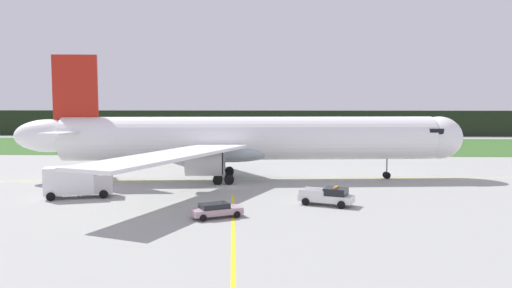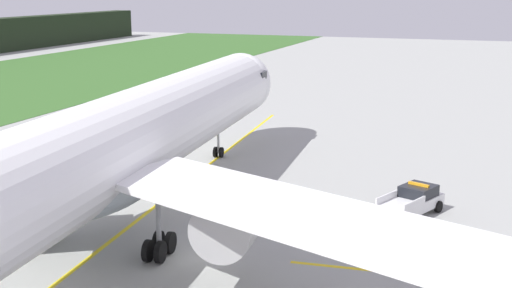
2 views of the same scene
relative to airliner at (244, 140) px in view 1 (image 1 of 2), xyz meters
name	(u,v)px [view 1 (image 1 of 2)]	position (x,y,z in m)	size (l,w,h in m)	color
ground	(226,187)	(-1.85, -5.89, -5.26)	(320.00, 320.00, 0.00)	#9A9C97
grass_verge	(250,146)	(-1.85, 49.42, -5.24)	(320.00, 42.86, 0.04)	#346027
distant_tree_line	(256,123)	(-1.85, 83.72, -1.61)	(288.00, 4.83, 7.31)	black
taxiway_centerline_main	(250,180)	(0.70, 0.06, -5.26)	(76.42, 0.30, 0.01)	yellow
taxiway_centerline_spur	(233,228)	(0.64, -25.02, -5.26)	(28.68, 0.30, 0.01)	yellow
airliner	(244,140)	(0.00, 0.00, 0.00)	(58.35, 52.49, 16.10)	white
ops_pickup_truck	(328,196)	(9.32, -15.81, -4.36)	(5.67, 3.90, 1.94)	silver
catering_truck	(77,181)	(-17.11, -12.88, -3.49)	(7.34, 4.34, 3.48)	#BFB9BD
staff_car	(216,210)	(-1.18, -21.45, -4.56)	(4.81, 3.66, 1.30)	#B08F9C
apron_cone	(323,193)	(9.21, -10.98, -4.88)	(0.63, 0.63, 0.79)	black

